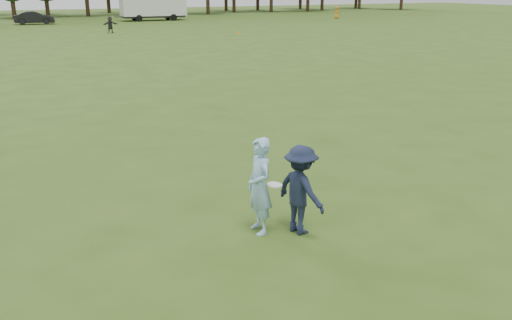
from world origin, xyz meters
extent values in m
plane|color=#2D4C15|center=(0.00, 0.00, 0.00)|extent=(200.00, 200.00, 0.00)
imported|color=#8FBCDE|center=(-0.99, 0.33, 0.90)|extent=(0.45, 0.66, 1.79)
imported|color=#192037|center=(-0.33, 0.00, 0.83)|extent=(0.86, 1.19, 1.66)
imported|color=orange|center=(37.17, 54.65, 0.78)|extent=(0.87, 0.70, 1.56)
imported|color=#282828|center=(5.35, 44.92, 0.76)|extent=(1.47, 0.68, 1.53)
imported|color=black|center=(-0.05, 60.48, 0.72)|extent=(4.51, 2.04, 1.44)
cone|color=orange|center=(15.79, 38.82, 0.15)|extent=(0.28, 0.28, 0.30)
cylinder|color=white|center=(-0.79, 0.12, 0.96)|extent=(0.30, 0.30, 0.06)
cube|color=silver|center=(14.09, 61.34, 1.90)|extent=(8.00, 2.50, 2.60)
cube|color=black|center=(14.09, 61.34, 0.50)|extent=(7.60, 2.30, 0.25)
cylinder|color=black|center=(11.89, 60.09, 0.40)|extent=(0.80, 0.25, 0.80)
cylinder|color=black|center=(11.89, 62.59, 0.40)|extent=(0.80, 0.25, 0.80)
cylinder|color=black|center=(16.29, 60.09, 0.40)|extent=(0.80, 0.25, 0.80)
cylinder|color=black|center=(16.29, 62.59, 0.40)|extent=(0.80, 0.25, 0.80)
cube|color=#333333|center=(9.69, 61.34, 0.55)|extent=(1.20, 0.15, 0.12)
cylinder|color=#332114|center=(-1.61, 72.69, 1.51)|extent=(0.56, 0.56, 3.01)
cylinder|color=#332114|center=(2.83, 75.07, 1.61)|extent=(0.56, 0.56, 3.23)
cylinder|color=#332114|center=(8.24, 74.97, 1.88)|extent=(0.56, 0.56, 3.77)
cylinder|color=#332114|center=(13.38, 75.56, 1.66)|extent=(0.56, 0.56, 3.33)
cylinder|color=#332114|center=(19.58, 75.81, 1.61)|extent=(0.56, 0.56, 3.22)
cylinder|color=#332114|center=(25.83, 72.87, 2.08)|extent=(0.56, 0.56, 4.15)
cylinder|color=#332114|center=(31.73, 76.39, 1.97)|extent=(0.56, 0.56, 3.95)
cylinder|color=#332114|center=(37.86, 75.01, 1.95)|extent=(0.56, 0.56, 3.90)
cylinder|color=#332114|center=(44.17, 73.78, 1.58)|extent=(0.56, 0.56, 3.16)
cylinder|color=#332114|center=(3.45, 81.85, 1.56)|extent=(0.56, 0.56, 3.11)
cylinder|color=#332114|center=(12.88, 83.26, 1.75)|extent=(0.56, 0.56, 3.50)
cylinder|color=#332114|center=(20.66, 83.86, 1.90)|extent=(0.56, 0.56, 3.80)
cylinder|color=#332114|center=(38.25, 80.94, 1.29)|extent=(0.56, 0.56, 2.58)
cylinder|color=#332114|center=(47.73, 82.38, 1.31)|extent=(0.56, 0.56, 2.62)
cylinder|color=#332114|center=(59.29, 81.05, 1.27)|extent=(0.56, 0.56, 2.54)
camera|label=1|loc=(-5.02, -7.86, 4.36)|focal=38.00mm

